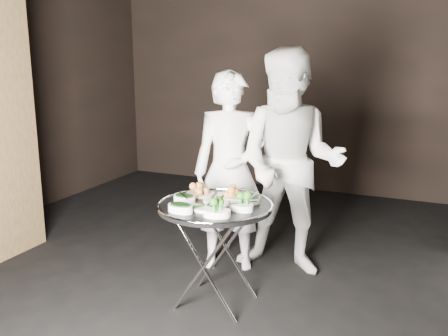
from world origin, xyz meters
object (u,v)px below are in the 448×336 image
at_px(serving_tray, 215,206).
at_px(waiter_left, 230,171).
at_px(tray_stand, 215,250).
at_px(waiter_right, 290,164).

xyz_separation_m(serving_tray, waiter_left, (-0.17, 0.65, 0.08)).
height_order(tray_stand, waiter_left, waiter_left).
distance_m(serving_tray, waiter_right, 0.82).
xyz_separation_m(serving_tray, waiter_right, (0.30, 0.75, 0.17)).
distance_m(tray_stand, waiter_left, 0.78).
height_order(waiter_left, waiter_right, waiter_right).
relative_size(serving_tray, waiter_right, 0.44).
bearing_deg(waiter_right, tray_stand, -115.89).
relative_size(tray_stand, waiter_left, 0.44).
bearing_deg(serving_tray, waiter_right, 68.12).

